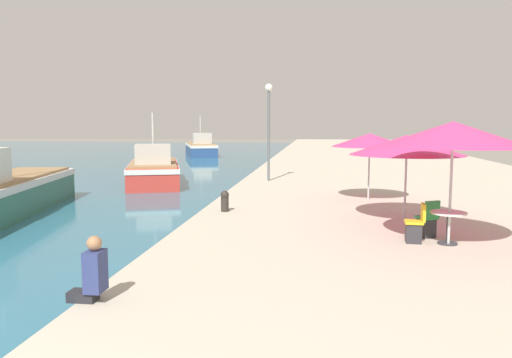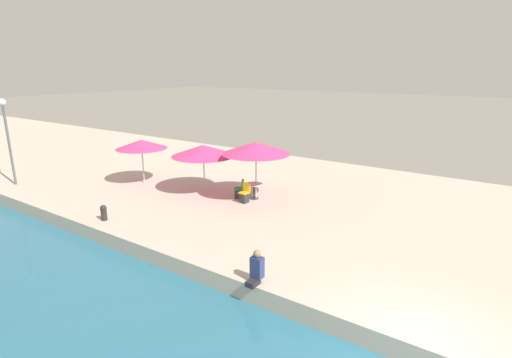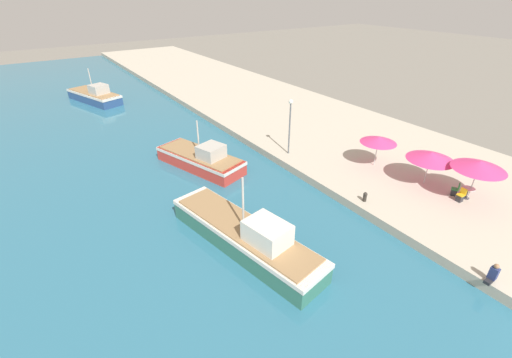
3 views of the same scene
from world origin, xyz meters
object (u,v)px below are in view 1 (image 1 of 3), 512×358
(fishing_boat_mid, at_px, (154,170))
(cafe_umbrella_striped, at_px, (370,140))
(cafe_table, at_px, (448,221))
(cafe_chair_right, at_px, (427,224))
(cafe_chair_left, at_px, (415,229))
(mooring_bollard, at_px, (225,200))
(lamppost, at_px, (269,115))
(fishing_boat_far, at_px, (201,148))
(person_at_quay, at_px, (93,273))
(cafe_umbrella_pink, at_px, (453,134))
(cafe_umbrella_white, at_px, (407,145))

(fishing_boat_mid, xyz_separation_m, cafe_umbrella_striped, (10.77, -8.29, 1.96))
(cafe_table, relative_size, cafe_chair_right, 0.88)
(fishing_boat_mid, height_order, cafe_table, fishing_boat_mid)
(cafe_chair_left, xyz_separation_m, cafe_chair_right, (0.39, 0.60, 0.00))
(mooring_bollard, relative_size, lamppost, 0.14)
(fishing_boat_mid, distance_m, fishing_boat_far, 23.98)
(cafe_table, height_order, person_at_quay, person_at_quay)
(fishing_boat_far, xyz_separation_m, mooring_bollard, (9.16, -35.09, 0.13))
(person_at_quay, height_order, lamppost, lamppost)
(fishing_boat_far, bearing_deg, cafe_chair_right, -87.55)
(mooring_bollard, xyz_separation_m, lamppost, (0.52, 8.46, 2.74))
(fishing_boat_far, distance_m, cafe_chair_left, 41.09)
(cafe_umbrella_pink, xyz_separation_m, cafe_chair_right, (-0.31, 0.77, -2.17))
(fishing_boat_far, height_order, person_at_quay, fishing_boat_far)
(fishing_boat_far, xyz_separation_m, cafe_table, (14.97, -38.59, 0.32))
(cafe_umbrella_white, relative_size, cafe_chair_right, 3.47)
(cafe_umbrella_striped, relative_size, cafe_chair_right, 2.97)
(cafe_umbrella_pink, bearing_deg, cafe_table, 83.87)
(fishing_boat_far, bearing_deg, person_at_quay, -97.34)
(cafe_umbrella_pink, bearing_deg, cafe_chair_right, 112.21)
(cafe_umbrella_white, distance_m, cafe_chair_left, 3.21)
(fishing_boat_mid, bearing_deg, cafe_chair_left, -70.58)
(cafe_chair_right, bearing_deg, fishing_boat_far, 84.20)
(cafe_table, xyz_separation_m, lamppost, (-5.29, 11.97, 2.56))
(person_at_quay, distance_m, mooring_bollard, 8.00)
(fishing_boat_far, distance_m, cafe_chair_right, 40.67)
(person_at_quay, bearing_deg, cafe_table, 35.19)
(fishing_boat_far, height_order, mooring_bollard, fishing_boat_far)
(fishing_boat_mid, bearing_deg, cafe_table, -68.93)
(lamppost, bearing_deg, cafe_umbrella_striped, -52.75)
(cafe_chair_left, height_order, cafe_chair_right, same)
(fishing_boat_mid, bearing_deg, cafe_umbrella_pink, -69.19)
(cafe_umbrella_white, bearing_deg, fishing_boat_far, 111.93)
(cafe_table, bearing_deg, fishing_boat_mid, 128.83)
(person_at_quay, bearing_deg, cafe_umbrella_white, 50.84)
(mooring_bollard, bearing_deg, cafe_chair_right, -27.56)
(fishing_boat_mid, bearing_deg, cafe_umbrella_striped, -55.33)
(cafe_umbrella_pink, bearing_deg, lamppost, 113.57)
(cafe_umbrella_striped, bearing_deg, cafe_table, -80.04)
(cafe_umbrella_pink, distance_m, lamppost, 13.21)
(cafe_umbrella_striped, bearing_deg, person_at_quay, -115.34)
(fishing_boat_far, relative_size, cafe_chair_right, 9.61)
(cafe_umbrella_striped, xyz_separation_m, lamppost, (-4.14, 5.45, 0.96))
(cafe_chair_left, relative_size, lamppost, 0.20)
(cafe_umbrella_white, relative_size, person_at_quay, 3.07)
(cafe_umbrella_pink, xyz_separation_m, mooring_bollard, (-5.79, 3.63, -2.15))
(cafe_chair_left, bearing_deg, cafe_umbrella_pink, -99.83)
(fishing_boat_mid, relative_size, cafe_chair_right, 8.90)
(lamppost, bearing_deg, mooring_bollard, -93.48)
(cafe_table, distance_m, cafe_chair_left, 0.75)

